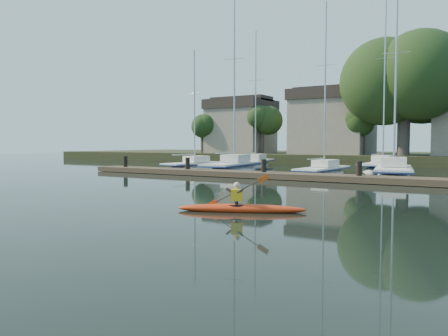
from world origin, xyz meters
The scene contains 10 objects.
ground centered at (0.00, 0.00, 0.00)m, with size 160.00×160.00×0.00m, color black.
kayak centered at (2.44, 1.19, 0.16)m, with size 4.08×2.22×1.35m.
dock centered at (0.00, 14.00, 0.20)m, with size 34.00×2.00×1.80m.
sailboat_0 centered at (-12.16, 19.12, -0.18)m, with size 2.97×7.34×11.31m.
sailboat_1 centered at (-8.09, 18.86, -0.21)m, with size 3.36×9.57×15.32m.
sailboat_2 centered at (-0.61, 18.49, -0.16)m, with size 2.23×8.01×13.12m.
sailboat_3 centered at (4.02, 18.74, -0.21)m, with size 3.73×8.93×13.98m.
sailboat_5 centered at (-10.24, 26.76, -0.18)m, with size 3.27×8.85×14.31m.
sailboat_6 centered at (1.63, 27.01, -0.18)m, with size 2.36×10.07×15.93m.
shore centered at (1.61, 40.29, 3.23)m, with size 90.00×25.25×12.75m.
Camera 1 is at (9.29, -11.07, 2.22)m, focal length 35.00 mm.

